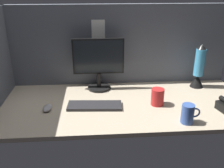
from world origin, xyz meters
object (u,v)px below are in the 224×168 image
object	(u,v)px
mouse	(47,108)
mug_red_plastic	(158,97)
mug_ceramic_blue	(188,114)
monitor	(99,62)
keyboard	(95,106)
lava_lamp	(199,69)

from	to	relation	value
mouse	mug_red_plastic	distance (cm)	75.65
mouse	mug_ceramic_blue	size ratio (longest dim) A/B	0.78
monitor	keyboard	size ratio (longest dim) A/B	1.09
keyboard	mug_ceramic_blue	xyz separation A→B (cm)	(56.48, -24.20, 5.15)
monitor	mouse	xyz separation A→B (cm)	(-35.61, -34.01, -20.43)
mouse	lava_lamp	bearing A→B (deg)	22.15
keyboard	mug_red_plastic	bearing A→B (deg)	4.54
monitor	lava_lamp	bearing A→B (deg)	-1.63
keyboard	lava_lamp	size ratio (longest dim) A/B	1.05
keyboard	mug_red_plastic	xyz separation A→B (cm)	(43.76, 0.58, 4.91)
monitor	lava_lamp	world-z (taller)	monitor
mug_red_plastic	mouse	bearing A→B (deg)	-177.86
mug_red_plastic	lava_lamp	distance (cm)	49.92
mug_red_plastic	lava_lamp	size ratio (longest dim) A/B	0.33
monitor	mug_ceramic_blue	bearing A→B (deg)	-46.78
mug_red_plastic	lava_lamp	xyz separation A→B (cm)	(39.70, 28.92, 8.92)
mouse	mug_red_plastic	xyz separation A→B (cm)	(75.48, 2.83, 4.21)
monitor	mug_ceramic_blue	world-z (taller)	monitor
keyboard	mug_red_plastic	world-z (taller)	mug_red_plastic
monitor	mouse	size ratio (longest dim) A/B	4.20
mug_ceramic_blue	lava_lamp	size ratio (longest dim) A/B	0.35
keyboard	mug_red_plastic	size ratio (longest dim) A/B	3.13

